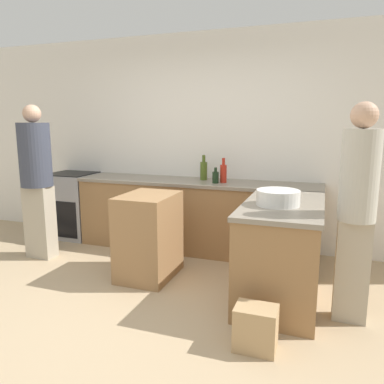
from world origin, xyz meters
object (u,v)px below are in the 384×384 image
person_by_range (37,177)px  mixing_bowl (278,198)px  hot_sauce_bottle (223,173)px  paper_bag (256,328)px  person_at_peninsula (357,204)px  wine_bottle_dark (216,177)px  olive_oil_bottle (204,170)px  island_table (149,236)px  range_oven (73,205)px

person_by_range → mixing_bowl: bearing=-4.5°
hot_sauce_bottle → paper_bag: (0.74, -1.85, -0.84)m
hot_sauce_bottle → person_at_peninsula: person_at_peninsula is taller
wine_bottle_dark → olive_oil_bottle: bearing=136.3°
island_table → paper_bag: 1.60m
person_at_peninsula → range_oven: bearing=161.2°
wine_bottle_dark → hot_sauce_bottle: hot_sauce_bottle is taller
range_oven → island_table: bearing=-30.0°
wine_bottle_dark → olive_oil_bottle: size_ratio=0.60×
range_oven → paper_bag: bearing=-32.6°
range_oven → wine_bottle_dark: wine_bottle_dark is taller
range_oven → olive_oil_bottle: (1.91, 0.10, 0.56)m
wine_bottle_dark → olive_oil_bottle: (-0.21, 0.20, 0.05)m
range_oven → mixing_bowl: bearing=-20.0°
island_table → person_by_range: person_by_range is taller
mixing_bowl → person_at_peninsula: (0.62, -0.14, 0.01)m
hot_sauce_bottle → paper_bag: 2.16m
island_table → person_at_peninsula: person_at_peninsula is taller
mixing_bowl → hot_sauce_bottle: hot_sauce_bottle is taller
island_table → wine_bottle_dark: bearing=61.4°
island_table → hot_sauce_bottle: bearing=59.7°
range_oven → person_by_range: bearing=-78.3°
range_oven → island_table: 1.91m
person_at_peninsula → paper_bag: size_ratio=5.48×
hot_sauce_bottle → person_by_range: size_ratio=0.16×
person_by_range → range_oven: bearing=101.7°
mixing_bowl → hot_sauce_bottle: bearing=126.1°
person_by_range → olive_oil_bottle: bearing=29.1°
mixing_bowl → olive_oil_bottle: 1.58m
island_table → olive_oil_bottle: bearing=76.4°
person_by_range → hot_sauce_bottle: bearing=22.5°
olive_oil_bottle → person_by_range: 1.98m
wine_bottle_dark → person_by_range: person_by_range is taller
island_table → olive_oil_bottle: 1.23m
paper_bag → range_oven: bearing=147.4°
range_oven → island_table: size_ratio=1.03×
range_oven → person_by_range: (0.18, -0.86, 0.52)m
mixing_bowl → paper_bag: (-0.03, -0.80, -0.79)m
person_by_range → person_at_peninsula: (3.40, -0.35, -0.01)m
range_oven → person_by_range: person_by_range is taller
olive_oil_bottle → hot_sauce_bottle: bearing=-24.2°
hot_sauce_bottle → person_by_range: (-2.02, -0.83, -0.03)m
hot_sauce_bottle → person_at_peninsula: (1.38, -1.19, -0.04)m
island_table → person_at_peninsula: size_ratio=0.50×
island_table → paper_bag: (1.28, -0.92, -0.28)m
person_by_range → paper_bag: (2.75, -1.02, -0.81)m
island_table → hot_sauce_bottle: (0.54, 0.93, 0.57)m
person_by_range → paper_bag: person_by_range is taller
mixing_bowl → wine_bottle_dark: size_ratio=2.01×
person_at_peninsula → person_by_range: bearing=174.0°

